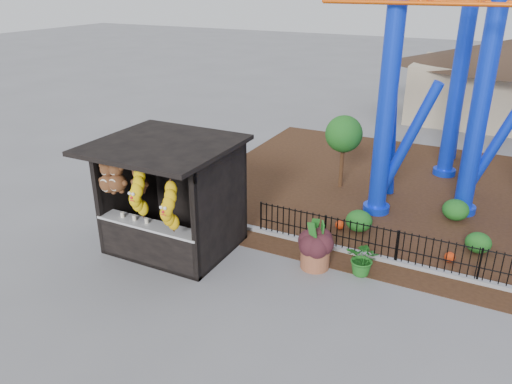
% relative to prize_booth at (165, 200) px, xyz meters
% --- Properties ---
extents(ground, '(120.00, 120.00, 0.00)m').
position_rel_prize_booth_xyz_m(ground, '(3.02, -0.89, -1.54)').
color(ground, slate).
rests_on(ground, ground).
extents(mulch_bed, '(18.00, 12.00, 0.02)m').
position_rel_prize_booth_xyz_m(mulch_bed, '(7.02, 7.11, -1.53)').
color(mulch_bed, '#331E11').
rests_on(mulch_bed, ground).
extents(curb, '(18.00, 0.18, 0.12)m').
position_rel_prize_booth_xyz_m(curb, '(7.02, 2.11, -1.48)').
color(curb, gray).
rests_on(curb, ground).
extents(prize_booth, '(3.50, 3.40, 3.12)m').
position_rel_prize_booth_xyz_m(prize_booth, '(0.00, 0.00, 0.00)').
color(prize_booth, black).
rests_on(prize_booth, ground).
extents(picket_fence, '(12.20, 0.06, 1.00)m').
position_rel_prize_booth_xyz_m(picket_fence, '(7.92, 2.11, -1.04)').
color(picket_fence, black).
rests_on(picket_fence, ground).
extents(terracotta_planter, '(0.88, 0.88, 0.61)m').
position_rel_prize_booth_xyz_m(terracotta_planter, '(3.95, 1.00, -1.24)').
color(terracotta_planter, brown).
rests_on(terracotta_planter, ground).
extents(planter_foliage, '(0.70, 0.70, 0.64)m').
position_rel_prize_booth_xyz_m(planter_foliage, '(3.95, 1.00, -0.61)').
color(planter_foliage, '#311319').
rests_on(planter_foliage, terracotta_planter).
extents(potted_plant, '(0.88, 0.78, 0.93)m').
position_rel_prize_booth_xyz_m(potted_plant, '(5.17, 1.22, -1.08)').
color(potted_plant, '#225F1C').
rests_on(potted_plant, ground).
extents(landscaping, '(9.01, 3.54, 0.65)m').
position_rel_prize_booth_xyz_m(landscaping, '(7.34, 4.39, -1.24)').
color(landscaping, '#1A5519').
rests_on(landscaping, mulch_bed).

